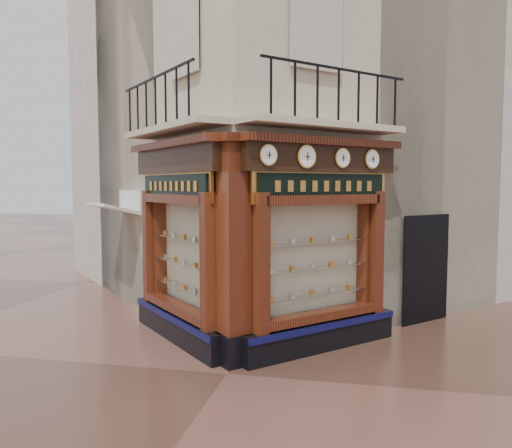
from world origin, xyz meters
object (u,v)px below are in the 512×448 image
(awning, at_px, (116,308))
(signboard_right, at_px, (324,186))
(clock_b, at_px, (306,157))
(corner_pilaster, at_px, (234,253))
(clock_d, at_px, (372,159))
(signboard_left, at_px, (174,186))
(clock_c, at_px, (342,158))
(clock_a, at_px, (268,155))

(awning, height_order, signboard_right, signboard_right)
(clock_b, relative_size, awning, 0.26)
(corner_pilaster, distance_m, awning, 5.46)
(clock_d, relative_size, signboard_left, 0.17)
(clock_c, bearing_deg, clock_d, -0.00)
(clock_a, distance_m, awning, 6.66)
(clock_d, bearing_deg, signboard_left, 145.61)
(corner_pilaster, bearing_deg, clock_a, -45.29)
(corner_pilaster, distance_m, clock_a, 1.78)
(clock_d, bearing_deg, clock_b, -180.00)
(corner_pilaster, height_order, clock_a, corner_pilaster)
(signboard_left, bearing_deg, corner_pilaster, -169.75)
(clock_a, relative_size, signboard_right, 0.16)
(clock_b, bearing_deg, clock_d, 0.00)
(clock_c, xyz_separation_m, awning, (-5.73, 2.06, -3.62))
(clock_c, height_order, signboard_right, clock_c)
(signboard_left, bearing_deg, clock_d, -124.39)
(clock_d, distance_m, signboard_right, 1.23)
(clock_a, bearing_deg, signboard_right, 4.76)
(corner_pilaster, relative_size, clock_c, 10.85)
(awning, bearing_deg, corner_pilaster, -174.38)
(clock_a, height_order, signboard_right, clock_a)
(signboard_right, bearing_deg, clock_a, -175.24)
(corner_pilaster, height_order, signboard_left, corner_pilaster)
(clock_c, xyz_separation_m, signboard_right, (-0.32, -0.16, -0.52))
(awning, height_order, signboard_left, signboard_left)
(clock_c, relative_size, awning, 0.23)
(clock_a, xyz_separation_m, clock_d, (1.73, 1.73, -0.00))
(signboard_left, bearing_deg, clock_c, -132.09)
(signboard_left, bearing_deg, signboard_right, -135.00)
(clock_b, bearing_deg, clock_a, 180.00)
(clock_b, bearing_deg, signboard_left, 125.59)
(clock_c, height_order, signboard_left, clock_c)
(clock_a, relative_size, clock_b, 0.86)
(signboard_right, bearing_deg, awning, 112.63)
(clock_b, distance_m, awning, 6.82)
(corner_pilaster, xyz_separation_m, clock_d, (2.33, 1.72, 1.67))
(clock_d, xyz_separation_m, signboard_right, (-0.87, -0.71, -0.52))
(clock_a, bearing_deg, clock_d, 0.00)
(clock_d, xyz_separation_m, signboard_left, (-3.79, -0.71, -0.52))
(clock_b, relative_size, clock_d, 1.09)
(clock_b, distance_m, clock_c, 0.85)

